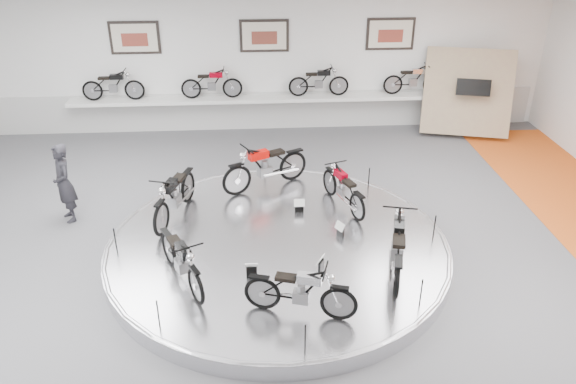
{
  "coord_description": "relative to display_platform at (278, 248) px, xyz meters",
  "views": [
    {
      "loc": [
        -0.42,
        -8.61,
        6.02
      ],
      "look_at": [
        0.21,
        0.6,
        1.19
      ],
      "focal_mm": 35.0,
      "sensor_mm": 36.0,
      "label": 1
    }
  ],
  "objects": [
    {
      "name": "shelf_bike_b",
      "position": [
        -1.5,
        6.4,
        1.27
      ],
      "size": [
        1.22,
        0.43,
        0.73
      ],
      "primitive_type": null,
      "color": "maroon",
      "rests_on": "shelf"
    },
    {
      "name": "dado_band",
      "position": [
        0.0,
        6.68,
        0.4
      ],
      "size": [
        15.68,
        0.04,
        1.1
      ],
      "primitive_type": "cube",
      "color": "#BCBCBA",
      "rests_on": "floor"
    },
    {
      "name": "platform_rim",
      "position": [
        0.0,
        0.0,
        0.12
      ],
      "size": [
        6.4,
        6.4,
        0.1
      ],
      "primitive_type": "torus",
      "color": "#B2B2BA",
      "rests_on": "display_platform"
    },
    {
      "name": "shelf_bike_d",
      "position": [
        4.2,
        6.4,
        1.27
      ],
      "size": [
        1.22,
        0.43,
        0.73
      ],
      "primitive_type": null,
      "color": "silver",
      "rests_on": "shelf"
    },
    {
      "name": "shelf",
      "position": [
        0.0,
        6.4,
        0.85
      ],
      "size": [
        11.0,
        0.55,
        0.1
      ],
      "primitive_type": "cube",
      "color": "silver",
      "rests_on": "wall_back"
    },
    {
      "name": "bike_f",
      "position": [
        1.99,
        -1.06,
        0.66
      ],
      "size": [
        1.01,
        1.84,
        1.03
      ],
      "primitive_type": null,
      "rotation": [
        0.0,
        0.0,
        7.62
      ],
      "color": "black",
      "rests_on": "display_platform"
    },
    {
      "name": "poster_left",
      "position": [
        -3.5,
        6.66,
        2.55
      ],
      "size": [
        1.35,
        0.06,
        0.88
      ],
      "primitive_type": "cube",
      "color": "beige",
      "rests_on": "wall_back"
    },
    {
      "name": "poster_right",
      "position": [
        3.5,
        6.66,
        2.55
      ],
      "size": [
        1.35,
        0.06,
        0.88
      ],
      "primitive_type": "cube",
      "color": "beige",
      "rests_on": "wall_back"
    },
    {
      "name": "display_panel",
      "position": [
        5.6,
        5.8,
        1.1
      ],
      "size": [
        2.56,
        1.52,
        2.3
      ],
      "primitive_type": "cube",
      "rotation": [
        -0.35,
        0.0,
        -0.26
      ],
      "color": "tan",
      "rests_on": "floor"
    },
    {
      "name": "bike_d",
      "position": [
        -1.65,
        -1.14,
        0.61
      ],
      "size": [
        1.19,
        1.64,
        0.92
      ],
      "primitive_type": null,
      "rotation": [
        0.0,
        0.0,
        5.18
      ],
      "color": "black",
      "rests_on": "display_platform"
    },
    {
      "name": "display_platform",
      "position": [
        0.0,
        0.0,
        0.0
      ],
      "size": [
        6.4,
        6.4,
        0.3
      ],
      "primitive_type": "cylinder",
      "color": "silver",
      "rests_on": "floor"
    },
    {
      "name": "floor",
      "position": [
        0.0,
        -0.3,
        -0.15
      ],
      "size": [
        16.0,
        16.0,
        0.0
      ],
      "primitive_type": "plane",
      "color": "#4C4C4E",
      "rests_on": "ground"
    },
    {
      "name": "ceiling",
      "position": [
        0.0,
        -0.3,
        3.85
      ],
      "size": [
        16.0,
        16.0,
        0.0
      ],
      "primitive_type": "plane",
      "rotation": [
        3.14,
        0.0,
        0.0
      ],
      "color": "white",
      "rests_on": "wall_back"
    },
    {
      "name": "bike_e",
      "position": [
        0.24,
        -2.1,
        0.59
      ],
      "size": [
        1.59,
        0.93,
        0.88
      ],
      "primitive_type": null,
      "rotation": [
        0.0,
        0.0,
        6.0
      ],
      "color": "silver",
      "rests_on": "display_platform"
    },
    {
      "name": "bike_a",
      "position": [
        1.42,
        1.25,
        0.59
      ],
      "size": [
        1.0,
        1.58,
        0.88
      ],
      "primitive_type": null,
      "rotation": [
        0.0,
        0.0,
        1.92
      ],
      "color": "maroon",
      "rests_on": "display_platform"
    },
    {
      "name": "poster_center",
      "position": [
        0.0,
        6.66,
        2.55
      ],
      "size": [
        1.35,
        0.06,
        0.88
      ],
      "primitive_type": "cube",
      "color": "beige",
      "rests_on": "wall_back"
    },
    {
      "name": "shelf_bike_a",
      "position": [
        -4.2,
        6.4,
        1.27
      ],
      "size": [
        1.22,
        0.43,
        0.73
      ],
      "primitive_type": null,
      "color": "black",
      "rests_on": "shelf"
    },
    {
      "name": "visitor",
      "position": [
        -4.31,
        1.65,
        0.69
      ],
      "size": [
        0.67,
        0.74,
        1.69
      ],
      "primitive_type": "imported",
      "rotation": [
        0.0,
        0.0,
        -1.03
      ],
      "color": "black",
      "rests_on": "floor"
    },
    {
      "name": "shelf_bike_c",
      "position": [
        1.5,
        6.4,
        1.27
      ],
      "size": [
        1.22,
        0.43,
        0.73
      ],
      "primitive_type": null,
      "color": "black",
      "rests_on": "shelf"
    },
    {
      "name": "bike_c",
      "position": [
        -2.0,
        1.06,
        0.65
      ],
      "size": [
        1.06,
        1.81,
        1.01
      ],
      "primitive_type": null,
      "rotation": [
        0.0,
        0.0,
        4.43
      ],
      "color": "black",
      "rests_on": "display_platform"
    },
    {
      "name": "wall_back",
      "position": [
        0.0,
        6.7,
        1.85
      ],
      "size": [
        16.0,
        0.0,
        16.0
      ],
      "primitive_type": "plane",
      "rotation": [
        1.57,
        0.0,
        0.0
      ],
      "color": "white",
      "rests_on": "floor"
    },
    {
      "name": "bike_b",
      "position": [
        -0.15,
        2.27,
        0.68
      ],
      "size": [
        1.87,
        1.39,
        1.05
      ],
      "primitive_type": null,
      "rotation": [
        0.0,
        0.0,
        3.62
      ],
      "color": "red",
      "rests_on": "display_platform"
    }
  ]
}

